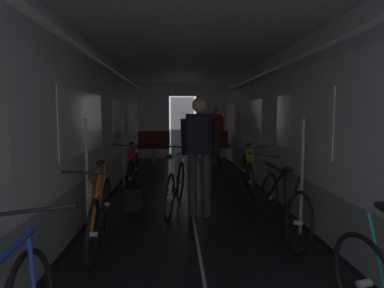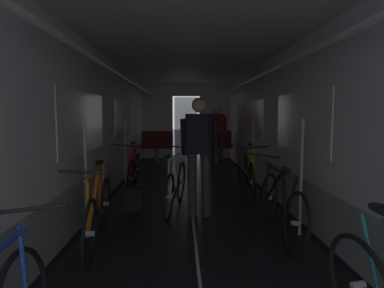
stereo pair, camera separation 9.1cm
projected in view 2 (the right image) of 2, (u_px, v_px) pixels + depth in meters
name	position (u px, v px, depth m)	size (l,w,h in m)	color
train_car_shell	(191.00, 99.00, 5.17)	(3.14, 12.34, 2.57)	black
bench_seat_far_left	(157.00, 144.00, 9.70)	(0.98, 0.51, 0.95)	gray
bench_seat_far_right	(216.00, 143.00, 9.76)	(0.98, 0.51, 0.95)	gray
bicycle_red	(134.00, 171.00, 6.09)	(0.44, 1.69, 0.95)	black
bicycle_yellow	(250.00, 173.00, 5.81)	(0.44, 1.69, 0.95)	black
bicycle_orange	(98.00, 212.00, 3.51)	(0.44, 1.69, 0.95)	black
bicycle_black	(280.00, 205.00, 3.79)	(0.44, 1.69, 0.96)	black
person_cyclist_aisle	(199.00, 146.00, 4.48)	(0.56, 0.43, 1.69)	#2D2D33
bicycle_white_in_aisle	(175.00, 186.00, 4.80)	(0.44, 1.68, 0.94)	black
person_standing_near_bench	(218.00, 131.00, 9.35)	(0.53, 0.23, 1.69)	brown
backpack_on_floor	(133.00, 199.00, 4.86)	(0.26, 0.20, 0.34)	black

